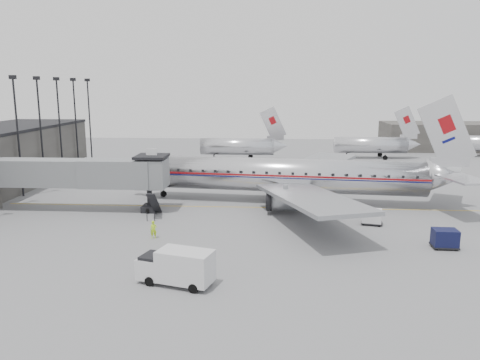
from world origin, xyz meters
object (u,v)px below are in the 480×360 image
at_px(service_van, 176,266).
at_px(ramp_worker, 153,230).
at_px(baggage_cart_navy, 445,238).
at_px(baggage_cart_white, 372,216).
at_px(airliner, 291,175).

height_order(service_van, ramp_worker, service_van).
height_order(baggage_cart_navy, ramp_worker, baggage_cart_navy).
height_order(service_van, baggage_cart_white, service_van).
bearing_deg(ramp_worker, baggage_cart_navy, -14.54).
distance_m(baggage_cart_navy, baggage_cart_white, 8.39).
relative_size(baggage_cart_navy, ramp_worker, 1.32).
relative_size(baggage_cart_white, ramp_worker, 1.39).
xyz_separation_m(airliner, baggage_cart_white, (7.81, -9.09, -2.45)).
xyz_separation_m(baggage_cart_navy, baggage_cart_white, (-4.81, 6.88, -0.05)).
distance_m(service_van, baggage_cart_navy, 23.59).
relative_size(service_van, baggage_cart_navy, 2.63).
relative_size(airliner, ramp_worker, 24.78).
bearing_deg(airliner, ramp_worker, -125.82).
distance_m(service_van, baggage_cart_white, 23.23).
xyz_separation_m(service_van, ramp_worker, (-4.13, 10.04, -0.51)).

